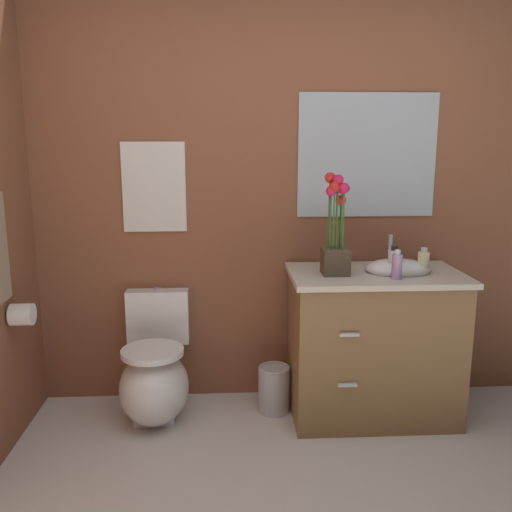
{
  "coord_description": "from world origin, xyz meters",
  "views": [
    {
      "loc": [
        -0.36,
        -1.5,
        1.54
      ],
      "look_at": [
        -0.2,
        1.32,
        0.94
      ],
      "focal_mm": 38.67,
      "sensor_mm": 36.0,
      "label": 1
    }
  ],
  "objects_px": {
    "soap_bottle": "(397,266)",
    "vanity_cabinet": "(373,342)",
    "flower_vase": "(336,236)",
    "hand_wash_bottle": "(394,261)",
    "lotion_bottle": "(423,262)",
    "toilet": "(155,376)",
    "wall_poster": "(154,187)",
    "wall_mirror": "(367,156)",
    "toilet_paper_roll": "(22,314)",
    "trash_bin": "(274,389)"
  },
  "relations": [
    {
      "from": "wall_mirror",
      "to": "toilet_paper_roll",
      "type": "relative_size",
      "value": 7.27
    },
    {
      "from": "hand_wash_bottle",
      "to": "wall_mirror",
      "type": "xyz_separation_m",
      "value": [
        -0.08,
        0.33,
        0.55
      ]
    },
    {
      "from": "hand_wash_bottle",
      "to": "toilet_paper_roll",
      "type": "relative_size",
      "value": 1.4
    },
    {
      "from": "lotion_bottle",
      "to": "wall_mirror",
      "type": "bearing_deg",
      "value": 124.85
    },
    {
      "from": "soap_bottle",
      "to": "lotion_bottle",
      "type": "height_order",
      "value": "soap_bottle"
    },
    {
      "from": "vanity_cabinet",
      "to": "wall_mirror",
      "type": "distance_m",
      "value": 1.06
    },
    {
      "from": "flower_vase",
      "to": "soap_bottle",
      "type": "height_order",
      "value": "flower_vase"
    },
    {
      "from": "vanity_cabinet",
      "to": "trash_bin",
      "type": "relative_size",
      "value": 3.72
    },
    {
      "from": "toilet",
      "to": "hand_wash_bottle",
      "type": "bearing_deg",
      "value": -2.89
    },
    {
      "from": "lotion_bottle",
      "to": "trash_bin",
      "type": "bearing_deg",
      "value": 172.27
    },
    {
      "from": "flower_vase",
      "to": "hand_wash_bottle",
      "type": "height_order",
      "value": "flower_vase"
    },
    {
      "from": "soap_bottle",
      "to": "toilet_paper_roll",
      "type": "height_order",
      "value": "soap_bottle"
    },
    {
      "from": "soap_bottle",
      "to": "lotion_bottle",
      "type": "relative_size",
      "value": 1.07
    },
    {
      "from": "flower_vase",
      "to": "lotion_bottle",
      "type": "xyz_separation_m",
      "value": [
        0.47,
        -0.02,
        -0.14
      ]
    },
    {
      "from": "vanity_cabinet",
      "to": "wall_mirror",
      "type": "height_order",
      "value": "wall_mirror"
    },
    {
      "from": "lotion_bottle",
      "to": "hand_wash_bottle",
      "type": "relative_size",
      "value": 0.94
    },
    {
      "from": "vanity_cabinet",
      "to": "flower_vase",
      "type": "distance_m",
      "value": 0.66
    },
    {
      "from": "toilet",
      "to": "soap_bottle",
      "type": "xyz_separation_m",
      "value": [
        1.28,
        -0.18,
        0.66
      ]
    },
    {
      "from": "wall_mirror",
      "to": "toilet_paper_roll",
      "type": "xyz_separation_m",
      "value": [
        -1.84,
        -0.46,
        -0.77
      ]
    },
    {
      "from": "flower_vase",
      "to": "soap_bottle",
      "type": "distance_m",
      "value": 0.35
    },
    {
      "from": "flower_vase",
      "to": "wall_poster",
      "type": "distance_m",
      "value": 1.06
    },
    {
      "from": "flower_vase",
      "to": "toilet_paper_roll",
      "type": "relative_size",
      "value": 4.92
    },
    {
      "from": "flower_vase",
      "to": "wall_mirror",
      "type": "relative_size",
      "value": 0.68
    },
    {
      "from": "wall_poster",
      "to": "flower_vase",
      "type": "bearing_deg",
      "value": -18.22
    },
    {
      "from": "vanity_cabinet",
      "to": "hand_wash_bottle",
      "type": "relative_size",
      "value": 6.58
    },
    {
      "from": "flower_vase",
      "to": "toilet_paper_roll",
      "type": "bearing_deg",
      "value": -175.05
    },
    {
      "from": "trash_bin",
      "to": "flower_vase",
      "type": "bearing_deg",
      "value": -15.53
    },
    {
      "from": "soap_bottle",
      "to": "hand_wash_bottle",
      "type": "bearing_deg",
      "value": 80.39
    },
    {
      "from": "toilet",
      "to": "wall_poster",
      "type": "xyz_separation_m",
      "value": [
        -0.0,
        0.27,
        1.03
      ]
    },
    {
      "from": "toilet",
      "to": "lotion_bottle",
      "type": "height_order",
      "value": "lotion_bottle"
    },
    {
      "from": "soap_bottle",
      "to": "vanity_cabinet",
      "type": "bearing_deg",
      "value": 112.05
    },
    {
      "from": "lotion_bottle",
      "to": "soap_bottle",
      "type": "bearing_deg",
      "value": -150.22
    },
    {
      "from": "hand_wash_bottle",
      "to": "flower_vase",
      "type": "bearing_deg",
      "value": 178.44
    },
    {
      "from": "wall_mirror",
      "to": "soap_bottle",
      "type": "bearing_deg",
      "value": -81.83
    },
    {
      "from": "vanity_cabinet",
      "to": "flower_vase",
      "type": "bearing_deg",
      "value": -172.58
    },
    {
      "from": "soap_bottle",
      "to": "wall_poster",
      "type": "distance_m",
      "value": 1.41
    },
    {
      "from": "wall_poster",
      "to": "wall_mirror",
      "type": "distance_m",
      "value": 1.23
    },
    {
      "from": "wall_poster",
      "to": "toilet_paper_roll",
      "type": "height_order",
      "value": "wall_poster"
    },
    {
      "from": "vanity_cabinet",
      "to": "lotion_bottle",
      "type": "relative_size",
      "value": 7.01
    },
    {
      "from": "lotion_bottle",
      "to": "wall_mirror",
      "type": "distance_m",
      "value": 0.69
    },
    {
      "from": "toilet",
      "to": "hand_wash_bottle",
      "type": "relative_size",
      "value": 4.48
    },
    {
      "from": "vanity_cabinet",
      "to": "hand_wash_bottle",
      "type": "height_order",
      "value": "vanity_cabinet"
    },
    {
      "from": "trash_bin",
      "to": "toilet_paper_roll",
      "type": "bearing_deg",
      "value": -170.05
    },
    {
      "from": "toilet",
      "to": "wall_mirror",
      "type": "xyz_separation_m",
      "value": [
        1.22,
        0.27,
        1.21
      ]
    },
    {
      "from": "toilet",
      "to": "soap_bottle",
      "type": "relative_size",
      "value": 4.47
    },
    {
      "from": "lotion_bottle",
      "to": "wall_mirror",
      "type": "xyz_separation_m",
      "value": [
        -0.24,
        0.34,
        0.55
      ]
    },
    {
      "from": "hand_wash_bottle",
      "to": "toilet_paper_roll",
      "type": "bearing_deg",
      "value": -176.12
    },
    {
      "from": "trash_bin",
      "to": "wall_poster",
      "type": "relative_size",
      "value": 0.54
    },
    {
      "from": "toilet",
      "to": "soap_bottle",
      "type": "bearing_deg",
      "value": -7.86
    },
    {
      "from": "flower_vase",
      "to": "hand_wash_bottle",
      "type": "relative_size",
      "value": 3.52
    }
  ]
}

